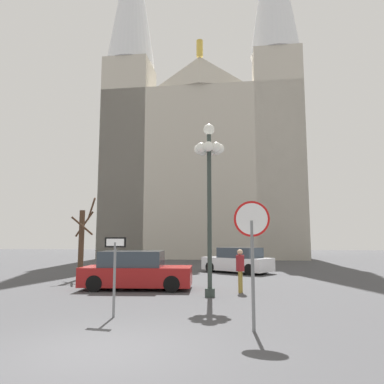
{
  "coord_description": "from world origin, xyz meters",
  "views": [
    {
      "loc": [
        2.49,
        -6.77,
        2.07
      ],
      "look_at": [
        -0.19,
        17.4,
        5.16
      ],
      "focal_mm": 34.09,
      "sensor_mm": 36.0,
      "label": 1
    }
  ],
  "objects_px": {
    "parked_car_near_red": "(136,271)",
    "pedestrian_walking": "(240,266)",
    "one_way_arrow_sign": "(115,265)",
    "street_lamp": "(209,169)",
    "bare_tree": "(82,241)",
    "parked_car_far_white": "(238,261)",
    "stop_sign": "(252,238)",
    "cathedral": "(204,145)"
  },
  "relations": [
    {
      "from": "parked_car_near_red",
      "to": "pedestrian_walking",
      "type": "distance_m",
      "value": 4.31
    },
    {
      "from": "one_way_arrow_sign",
      "to": "parked_car_near_red",
      "type": "distance_m",
      "value": 5.43
    },
    {
      "from": "street_lamp",
      "to": "bare_tree",
      "type": "distance_m",
      "value": 8.82
    },
    {
      "from": "parked_car_near_red",
      "to": "parked_car_far_white",
      "type": "distance_m",
      "value": 8.72
    },
    {
      "from": "street_lamp",
      "to": "parked_car_far_white",
      "type": "height_order",
      "value": "street_lamp"
    },
    {
      "from": "stop_sign",
      "to": "cathedral",
      "type": "bearing_deg",
      "value": 96.42
    },
    {
      "from": "cathedral",
      "to": "parked_car_far_white",
      "type": "height_order",
      "value": "cathedral"
    },
    {
      "from": "street_lamp",
      "to": "bare_tree",
      "type": "height_order",
      "value": "street_lamp"
    },
    {
      "from": "parked_car_near_red",
      "to": "stop_sign",
      "type": "bearing_deg",
      "value": -55.13
    },
    {
      "from": "stop_sign",
      "to": "parked_car_near_red",
      "type": "xyz_separation_m",
      "value": [
        -4.44,
        6.37,
        -1.36
      ]
    },
    {
      "from": "stop_sign",
      "to": "parked_car_near_red",
      "type": "bearing_deg",
      "value": 124.87
    },
    {
      "from": "street_lamp",
      "to": "pedestrian_walking",
      "type": "xyz_separation_m",
      "value": [
        1.11,
        1.15,
        -3.64
      ]
    },
    {
      "from": "parked_car_near_red",
      "to": "one_way_arrow_sign",
      "type": "bearing_deg",
      "value": -81.04
    },
    {
      "from": "pedestrian_walking",
      "to": "one_way_arrow_sign",
      "type": "bearing_deg",
      "value": -125.67
    },
    {
      "from": "parked_car_near_red",
      "to": "pedestrian_walking",
      "type": "height_order",
      "value": "pedestrian_walking"
    },
    {
      "from": "cathedral",
      "to": "one_way_arrow_sign",
      "type": "bearing_deg",
      "value": -90.04
    },
    {
      "from": "one_way_arrow_sign",
      "to": "pedestrian_walking",
      "type": "relative_size",
      "value": 1.28
    },
    {
      "from": "street_lamp",
      "to": "parked_car_near_red",
      "type": "relative_size",
      "value": 1.39
    },
    {
      "from": "parked_car_far_white",
      "to": "parked_car_near_red",
      "type": "bearing_deg",
      "value": -119.51
    },
    {
      "from": "parked_car_near_red",
      "to": "pedestrian_walking",
      "type": "bearing_deg",
      "value": -7.31
    },
    {
      "from": "parked_car_near_red",
      "to": "parked_car_far_white",
      "type": "xyz_separation_m",
      "value": [
        4.3,
        7.59,
        -0.01
      ]
    },
    {
      "from": "stop_sign",
      "to": "parked_car_far_white",
      "type": "bearing_deg",
      "value": 90.59
    },
    {
      "from": "bare_tree",
      "to": "pedestrian_walking",
      "type": "relative_size",
      "value": 2.53
    },
    {
      "from": "one_way_arrow_sign",
      "to": "parked_car_near_red",
      "type": "bearing_deg",
      "value": 98.96
    },
    {
      "from": "one_way_arrow_sign",
      "to": "pedestrian_walking",
      "type": "bearing_deg",
      "value": 54.33
    },
    {
      "from": "parked_car_near_red",
      "to": "street_lamp",
      "type": "bearing_deg",
      "value": -28.15
    },
    {
      "from": "street_lamp",
      "to": "parked_car_far_white",
      "type": "bearing_deg",
      "value": 83.05
    },
    {
      "from": "street_lamp",
      "to": "pedestrian_walking",
      "type": "relative_size",
      "value": 3.85
    },
    {
      "from": "cathedral",
      "to": "pedestrian_walking",
      "type": "xyz_separation_m",
      "value": [
        3.41,
        -25.99,
        -11.63
      ]
    },
    {
      "from": "one_way_arrow_sign",
      "to": "street_lamp",
      "type": "distance_m",
      "value": 5.42
    },
    {
      "from": "stop_sign",
      "to": "street_lamp",
      "type": "relative_size",
      "value": 0.46
    },
    {
      "from": "bare_tree",
      "to": "parked_car_far_white",
      "type": "xyz_separation_m",
      "value": [
        8.0,
        4.45,
        -1.22
      ]
    },
    {
      "from": "cathedral",
      "to": "pedestrian_walking",
      "type": "relative_size",
      "value": 24.52
    },
    {
      "from": "cathedral",
      "to": "parked_car_near_red",
      "type": "distance_m",
      "value": 28.1
    },
    {
      "from": "cathedral",
      "to": "stop_sign",
      "type": "bearing_deg",
      "value": -83.58
    },
    {
      "from": "stop_sign",
      "to": "parked_car_far_white",
      "type": "distance_m",
      "value": 14.03
    },
    {
      "from": "bare_tree",
      "to": "parked_car_near_red",
      "type": "relative_size",
      "value": 0.91
    },
    {
      "from": "bare_tree",
      "to": "parked_car_far_white",
      "type": "relative_size",
      "value": 0.94
    },
    {
      "from": "stop_sign",
      "to": "bare_tree",
      "type": "relative_size",
      "value": 0.71
    },
    {
      "from": "cathedral",
      "to": "street_lamp",
      "type": "distance_m",
      "value": 28.38
    },
    {
      "from": "pedestrian_walking",
      "to": "bare_tree",
      "type": "bearing_deg",
      "value": 155.19
    },
    {
      "from": "cathedral",
      "to": "street_lamp",
      "type": "height_order",
      "value": "cathedral"
    }
  ]
}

